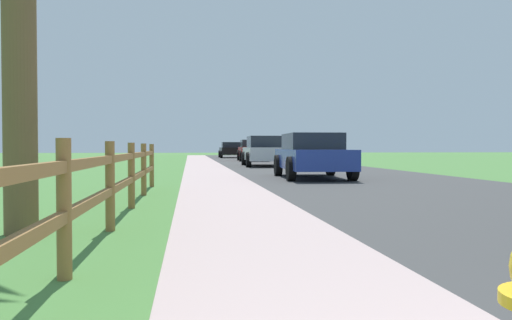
{
  "coord_description": "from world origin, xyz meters",
  "views": [
    {
      "loc": [
        -1.77,
        -0.14,
        1.0
      ],
      "look_at": [
        -0.41,
        10.32,
        0.72
      ],
      "focal_mm": 36.14,
      "sensor_mm": 36.0,
      "label": 1
    }
  ],
  "objects_px": {
    "parked_suv_blue": "(312,155)",
    "parked_car_black": "(231,150)",
    "parked_car_red": "(253,150)",
    "parked_car_silver": "(265,151)"
  },
  "relations": [
    {
      "from": "parked_car_red",
      "to": "parked_car_black",
      "type": "bearing_deg",
      "value": 93.97
    },
    {
      "from": "parked_car_silver",
      "to": "parked_car_black",
      "type": "relative_size",
      "value": 1.14
    },
    {
      "from": "parked_suv_blue",
      "to": "parked_car_black",
      "type": "xyz_separation_m",
      "value": [
        -0.17,
        30.46,
        -0.04
      ]
    },
    {
      "from": "parked_car_silver",
      "to": "parked_car_black",
      "type": "bearing_deg",
      "value": 90.39
    },
    {
      "from": "parked_car_black",
      "to": "parked_car_red",
      "type": "bearing_deg",
      "value": -86.03
    },
    {
      "from": "parked_suv_blue",
      "to": "parked_car_black",
      "type": "distance_m",
      "value": 30.46
    },
    {
      "from": "parked_car_red",
      "to": "parked_car_silver",
      "type": "bearing_deg",
      "value": -93.44
    },
    {
      "from": "parked_suv_blue",
      "to": "parked_car_silver",
      "type": "distance_m",
      "value": 10.14
    },
    {
      "from": "parked_car_red",
      "to": "parked_car_black",
      "type": "relative_size",
      "value": 1.04
    },
    {
      "from": "parked_car_red",
      "to": "parked_car_black",
      "type": "distance_m",
      "value": 10.51
    }
  ]
}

